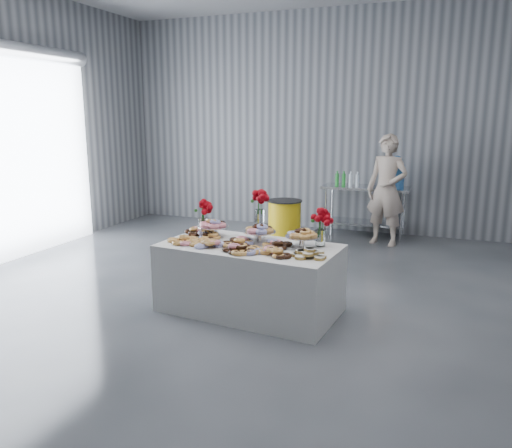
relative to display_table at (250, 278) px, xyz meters
The scene contains 16 objects.
ground 0.42m from the display_table, 140.82° to the right, with size 9.00×9.00×0.00m, color #393B40.
room_walls 2.30m from the display_table, behind, with size 8.04×9.04×4.02m.
display_table is the anchor object (origin of this frame).
prep_table 4.04m from the display_table, 81.13° to the left, with size 1.50×0.60×0.90m.
donut_mounds 0.42m from the display_table, 90.00° to the right, with size 1.80×0.80×0.09m, color #CC8E4A, non-canonical shape.
cake_stand_left 0.77m from the display_table, 159.37° to the left, with size 0.36×0.36×0.17m.
cake_stand_mid 0.54m from the display_table, 66.19° to the left, with size 0.36×0.36×0.17m.
cake_stand_right 0.77m from the display_table, ahead, with size 0.36×0.36×0.17m.
danish_pile 0.88m from the display_table, 16.69° to the right, with size 0.48×0.48×0.11m, color white, non-canonical shape.
bouquet_left 1.04m from the display_table, 156.19° to the left, with size 0.26×0.26×0.42m.
bouquet_right 1.02m from the display_table, 17.82° to the left, with size 0.26×0.26×0.42m.
bouquet_center 0.83m from the display_table, 92.75° to the left, with size 0.26×0.26×0.57m.
water_jug 4.21m from the display_table, 74.28° to the left, with size 0.28×0.28×0.55m.
drink_bottles 3.95m from the display_table, 85.56° to the left, with size 0.54×0.08×0.27m, color #268C33, non-canonical shape.
person 3.72m from the display_table, 73.76° to the left, with size 0.67×0.44×1.84m, color #CC8C93.
trash_barrel 2.98m from the display_table, 100.50° to the left, with size 0.58×0.58×0.75m.
Camera 1 is at (2.09, -4.73, 2.12)m, focal length 35.00 mm.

